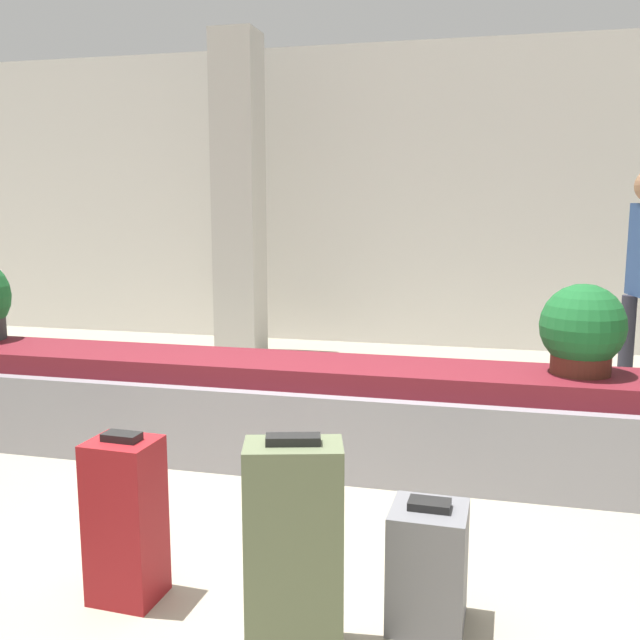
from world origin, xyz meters
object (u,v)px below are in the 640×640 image
object	(u,v)px
suitcase_3	(126,520)
suitcase_4	(428,566)
suitcase_0	(294,549)
potted_plant_1	(582,330)
pillar	(239,197)

from	to	relation	value
suitcase_3	suitcase_4	xyz separation A→B (m)	(1.16, 0.10, -0.10)
suitcase_0	suitcase_3	xyz separation A→B (m)	(-0.73, 0.17, -0.05)
suitcase_0	potted_plant_1	world-z (taller)	potted_plant_1
pillar	suitcase_0	bearing A→B (deg)	-68.00
pillar	suitcase_0	xyz separation A→B (m)	(1.89, -4.68, -1.22)
potted_plant_1	pillar	bearing A→B (deg)	137.01
suitcase_4	potted_plant_1	xyz separation A→B (m)	(0.68, 1.61, 0.63)
suitcase_0	suitcase_4	xyz separation A→B (m)	(0.43, 0.27, -0.15)
pillar	potted_plant_1	xyz separation A→B (m)	(3.00, -2.80, -0.74)
pillar	potted_plant_1	distance (m)	4.17
pillar	suitcase_3	distance (m)	4.83
pillar	suitcase_0	size ratio (longest dim) A/B	4.08
suitcase_4	suitcase_3	bearing A→B (deg)	-173.57
suitcase_3	suitcase_4	size ratio (longest dim) A/B	1.40
pillar	suitcase_0	world-z (taller)	pillar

